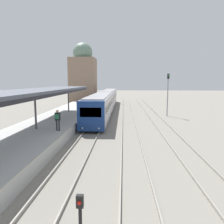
{
  "coord_description": "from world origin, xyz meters",
  "views": [
    {
      "loc": [
        2.97,
        -2.0,
        4.79
      ],
      "look_at": [
        1.79,
        20.37,
        1.67
      ],
      "focal_mm": 35.0,
      "sensor_mm": 36.0,
      "label": 1
    }
  ],
  "objects_px": {
    "signal_post_near": "(80,217)",
    "signal_mast_far": "(168,90)",
    "person_on_platform": "(58,118)",
    "train_near": "(106,100)"
  },
  "relations": [
    {
      "from": "signal_mast_far",
      "to": "signal_post_near",
      "type": "bearing_deg",
      "value": -106.23
    },
    {
      "from": "train_near",
      "to": "signal_mast_far",
      "type": "distance_m",
      "value": 10.73
    },
    {
      "from": "signal_post_near",
      "to": "train_near",
      "type": "bearing_deg",
      "value": 93.38
    },
    {
      "from": "person_on_platform",
      "to": "signal_post_near",
      "type": "relative_size",
      "value": 0.97
    },
    {
      "from": "person_on_platform",
      "to": "train_near",
      "type": "height_order",
      "value": "train_near"
    },
    {
      "from": "signal_post_near",
      "to": "signal_mast_far",
      "type": "bearing_deg",
      "value": 73.77
    },
    {
      "from": "person_on_platform",
      "to": "signal_post_near",
      "type": "distance_m",
      "value": 11.88
    },
    {
      "from": "signal_post_near",
      "to": "signal_mast_far",
      "type": "xyz_separation_m",
      "value": [
        7.28,
        25.0,
        2.56
      ]
    },
    {
      "from": "person_on_platform",
      "to": "signal_post_near",
      "type": "height_order",
      "value": "person_on_platform"
    },
    {
      "from": "signal_post_near",
      "to": "signal_mast_far",
      "type": "distance_m",
      "value": 26.17
    }
  ]
}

